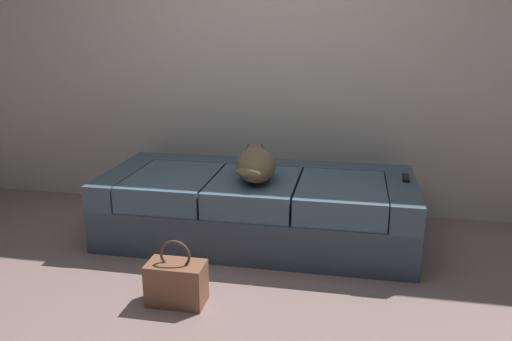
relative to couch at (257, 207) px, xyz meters
The scene contains 6 objects.
ground_plane 1.16m from the couch, 90.00° to the right, with size 10.00×10.00×0.00m, color gray.
back_wall 1.37m from the couch, 90.00° to the left, with size 6.40×0.10×2.80m, color white.
couch is the anchor object (origin of this frame).
dog_tan 0.36m from the couch, 87.66° to the right, with size 0.36×0.62×0.22m.
tv_remote 1.05m from the couch, ahead, with size 0.04×0.15×0.02m, color black.
handbag 1.00m from the couch, 105.84° to the right, with size 0.32×0.18×0.38m.
Camera 1 is at (0.64, -2.21, 1.50)m, focal length 35.57 mm.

